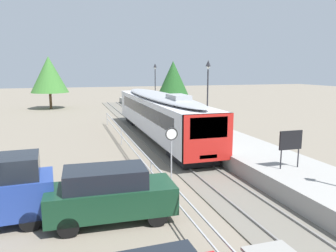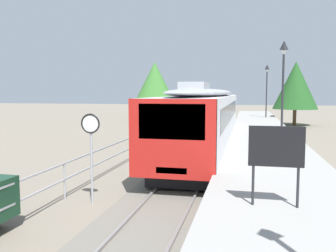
{
  "view_description": "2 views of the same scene",
  "coord_description": "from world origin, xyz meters",
  "px_view_note": "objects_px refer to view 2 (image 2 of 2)",
  "views": [
    {
      "loc": [
        -6.94,
        -2.6,
        5.53
      ],
      "look_at": [
        -1.0,
        16.76,
        2.0
      ],
      "focal_mm": 34.99,
      "sensor_mm": 36.0,
      "label": 1
    },
    {
      "loc": [
        2.3,
        1.93,
        3.44
      ],
      "look_at": [
        -1.0,
        16.76,
        2.0
      ],
      "focal_mm": 38.06,
      "sensor_mm": 36.0,
      "label": 2
    }
  ],
  "objects_px": {
    "commuter_train": "(206,115)",
    "platform_lamp_mid_platform": "(283,71)",
    "platform_lamp_far_end": "(267,81)",
    "platform_notice_board": "(276,149)",
    "speed_limit_sign": "(91,136)"
  },
  "relations": [
    {
      "from": "commuter_train",
      "to": "speed_limit_sign",
      "type": "bearing_deg",
      "value": -102.36
    },
    {
      "from": "commuter_train",
      "to": "platform_lamp_far_end",
      "type": "relative_size",
      "value": 3.68
    },
    {
      "from": "platform_lamp_mid_platform",
      "to": "platform_lamp_far_end",
      "type": "height_order",
      "value": "same"
    },
    {
      "from": "platform_lamp_mid_platform",
      "to": "platform_lamp_far_end",
      "type": "distance_m",
      "value": 17.0
    },
    {
      "from": "platform_lamp_far_end",
      "to": "speed_limit_sign",
      "type": "distance_m",
      "value": 28.45
    },
    {
      "from": "commuter_train",
      "to": "platform_notice_board",
      "type": "bearing_deg",
      "value": -76.69
    },
    {
      "from": "commuter_train",
      "to": "speed_limit_sign",
      "type": "distance_m",
      "value": 10.84
    },
    {
      "from": "commuter_train",
      "to": "platform_lamp_far_end",
      "type": "xyz_separation_m",
      "value": [
        4.2,
        16.99,
        2.48
      ]
    },
    {
      "from": "platform_lamp_far_end",
      "to": "speed_limit_sign",
      "type": "bearing_deg",
      "value": -103.3
    },
    {
      "from": "commuter_train",
      "to": "platform_lamp_mid_platform",
      "type": "xyz_separation_m",
      "value": [
        4.2,
        -0.01,
        2.48
      ]
    },
    {
      "from": "platform_lamp_far_end",
      "to": "platform_notice_board",
      "type": "bearing_deg",
      "value": -92.43
    },
    {
      "from": "commuter_train",
      "to": "platform_lamp_mid_platform",
      "type": "height_order",
      "value": "platform_lamp_mid_platform"
    },
    {
      "from": "platform_lamp_mid_platform",
      "to": "platform_notice_board",
      "type": "distance_m",
      "value": 12.75
    },
    {
      "from": "platform_lamp_mid_platform",
      "to": "platform_notice_board",
      "type": "bearing_deg",
      "value": -95.73
    },
    {
      "from": "platform_lamp_far_end",
      "to": "platform_notice_board",
      "type": "xyz_separation_m",
      "value": [
        -1.25,
        -29.45,
        -2.44
      ]
    }
  ]
}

